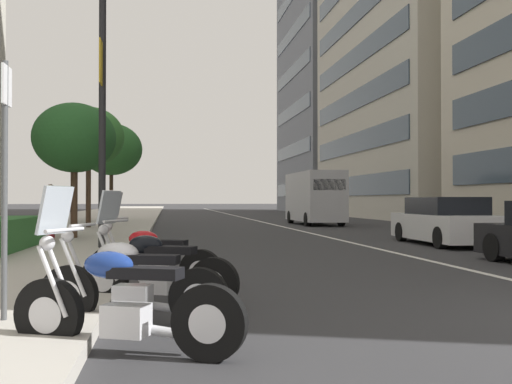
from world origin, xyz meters
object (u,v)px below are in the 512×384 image
(street_tree_far_plaza, at_px, (74,138))
(motorcycle_nearest_camera, at_px, (122,304))
(delivery_van_ahead, at_px, (314,197))
(pedestrian_on_plaza, at_px, (50,211))
(street_tree_mid_sidewalk, at_px, (111,149))
(motorcycle_far_end_row, at_px, (155,272))
(street_lamp_with_banners, at_px, (115,66))
(car_mid_block_traffic, at_px, (445,222))
(parking_sign_by_curb, at_px, (5,164))
(motorcycle_under_tarp, at_px, (151,262))
(street_tree_near_plaza_corner, at_px, (89,137))
(motorcycle_mid_row, at_px, (131,287))

(street_tree_far_plaza, bearing_deg, motorcycle_nearest_camera, -169.97)
(delivery_van_ahead, height_order, pedestrian_on_plaza, delivery_van_ahead)
(motorcycle_nearest_camera, distance_m, street_tree_mid_sidewalk, 30.97)
(motorcycle_far_end_row, bearing_deg, motorcycle_nearest_camera, 109.14)
(motorcycle_far_end_row, height_order, street_lamp_with_banners, street_lamp_with_banners)
(car_mid_block_traffic, bearing_deg, pedestrian_on_plaza, 80.22)
(motorcycle_nearest_camera, bearing_deg, motorcycle_far_end_row, -72.81)
(parking_sign_by_curb, distance_m, street_tree_mid_sidewalk, 29.77)
(car_mid_block_traffic, relative_size, street_tree_far_plaza, 1.09)
(pedestrian_on_plaza, bearing_deg, motorcycle_under_tarp, -73.96)
(street_tree_far_plaza, xyz_separation_m, street_tree_near_plaza_corner, (7.47, 0.50, 0.81))
(parking_sign_by_curb, xyz_separation_m, street_lamp_with_banners, (9.32, -0.30, 3.06))
(motorcycle_far_end_row, distance_m, street_tree_far_plaza, 12.71)
(motorcycle_nearest_camera, xyz_separation_m, motorcycle_mid_row, (1.22, -0.00, -0.03))
(car_mid_block_traffic, height_order, street_lamp_with_banners, street_lamp_with_banners)
(car_mid_block_traffic, bearing_deg, motorcycle_under_tarp, 135.60)
(motorcycle_under_tarp, height_order, pedestrian_on_plaza, pedestrian_on_plaza)
(motorcycle_nearest_camera, distance_m, parking_sign_by_curb, 2.03)
(delivery_van_ahead, bearing_deg, motorcycle_far_end_row, 160.97)
(motorcycle_far_end_row, xyz_separation_m, street_lamp_with_banners, (7.90, 1.17, 4.34))
(street_lamp_with_banners, relative_size, pedestrian_on_plaza, 4.47)
(motorcycle_nearest_camera, relative_size, street_tree_near_plaza_corner, 0.39)
(street_tree_near_plaza_corner, bearing_deg, delivery_van_ahead, -67.42)
(street_tree_near_plaza_corner, relative_size, pedestrian_on_plaza, 3.12)
(car_mid_block_traffic, height_order, pedestrian_on_plaza, pedestrian_on_plaza)
(motorcycle_under_tarp, relative_size, street_tree_mid_sidewalk, 0.35)
(motorcycle_mid_row, bearing_deg, parking_sign_by_curb, 28.10)
(motorcycle_far_end_row, height_order, street_tree_far_plaza, street_tree_far_plaza)
(car_mid_block_traffic, xyz_separation_m, pedestrian_on_plaza, (2.51, 11.99, 0.33))
(motorcycle_mid_row, relative_size, street_tree_far_plaza, 0.47)
(street_lamp_with_banners, height_order, street_tree_far_plaza, street_lamp_with_banners)
(motorcycle_nearest_camera, relative_size, motorcycle_under_tarp, 1.03)
(street_tree_far_plaza, bearing_deg, street_tree_near_plaza_corner, 3.82)
(street_tree_near_plaza_corner, distance_m, pedestrian_on_plaza, 8.22)
(car_mid_block_traffic, xyz_separation_m, street_tree_far_plaza, (2.65, 11.29, 2.65))
(parking_sign_by_curb, bearing_deg, street_tree_near_plaza_corner, 4.98)
(motorcycle_far_end_row, height_order, motorcycle_under_tarp, motorcycle_far_end_row)
(delivery_van_ahead, distance_m, street_tree_far_plaza, 16.50)
(street_lamp_with_banners, xyz_separation_m, pedestrian_on_plaza, (4.02, 2.33, -3.77))
(delivery_van_ahead, bearing_deg, pedestrian_on_plaza, 136.23)
(motorcycle_mid_row, distance_m, street_tree_far_plaza, 13.80)
(street_tree_far_plaza, relative_size, pedestrian_on_plaza, 2.53)
(parking_sign_by_curb, bearing_deg, motorcycle_far_end_row, -45.89)
(parking_sign_by_curb, relative_size, street_lamp_with_banners, 0.34)
(street_tree_mid_sidewalk, relative_size, pedestrian_on_plaza, 3.34)
(delivery_van_ahead, xyz_separation_m, street_tree_near_plaza_corner, (-4.76, 11.43, 2.62))
(motorcycle_under_tarp, distance_m, pedestrian_on_plaza, 11.21)
(motorcycle_nearest_camera, distance_m, motorcycle_far_end_row, 2.42)
(motorcycle_nearest_camera, relative_size, street_tree_far_plaza, 0.48)
(motorcycle_nearest_camera, height_order, motorcycle_mid_row, motorcycle_nearest_camera)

